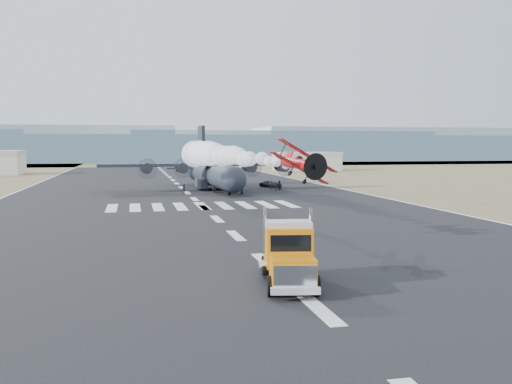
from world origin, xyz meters
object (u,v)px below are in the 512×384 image
object	(u,v)px
crew_c	(184,189)
crew_h	(214,188)
hangar_right	(307,161)
semi_truck	(288,253)
crew_b	(279,185)
crew_g	(276,186)
transport_aircraft	(213,173)
crew_f	(279,186)
crew_a	(271,186)
aerobatic_biplane	(300,163)
crew_d	(217,188)
support_vehicle	(271,184)
crew_e	(242,189)

from	to	relation	value
crew_c	crew_h	distance (m)	5.40
hangar_right	semi_truck	world-z (taller)	hangar_right
crew_b	crew_g	distance (m)	1.80
semi_truck	crew_c	size ratio (longest dim) A/B	5.37
transport_aircraft	crew_c	size ratio (longest dim) A/B	25.99
crew_c	crew_f	bearing A→B (deg)	161.47
semi_truck	crew_c	world-z (taller)	semi_truck
crew_g	crew_a	bearing A→B (deg)	-113.78
crew_b	crew_a	bearing A→B (deg)	-15.98
crew_b	crew_c	bearing A→B (deg)	-14.74
hangar_right	semi_truck	bearing A→B (deg)	-107.69
crew_b	crew_h	distance (m)	13.05
semi_truck	aerobatic_biplane	size ratio (longest dim) A/B	1.48
crew_a	crew_d	bearing A→B (deg)	72.26
crew_g	crew_h	world-z (taller)	crew_g
crew_d	support_vehicle	bearing A→B (deg)	-137.90
support_vehicle	crew_d	distance (m)	16.79
semi_truck	transport_aircraft	size ratio (longest dim) A/B	0.21
semi_truck	crew_a	size ratio (longest dim) A/B	5.11
semi_truck	crew_f	bearing A→B (deg)	85.61
hangar_right	crew_f	distance (m)	80.78
crew_a	crew_e	world-z (taller)	crew_a
aerobatic_biplane	crew_e	xyz separation A→B (m)	(3.64, 46.54, -5.96)
transport_aircraft	crew_e	distance (m)	11.64
aerobatic_biplane	crew_e	world-z (taller)	aerobatic_biplane
crew_a	crew_f	size ratio (longest dim) A/B	1.06
crew_c	crew_b	bearing A→B (deg)	161.30
crew_a	crew_f	world-z (taller)	crew_a
aerobatic_biplane	crew_b	size ratio (longest dim) A/B	3.36
crew_g	semi_truck	bearing A→B (deg)	25.76
aerobatic_biplane	crew_a	size ratio (longest dim) A/B	3.46
crew_h	crew_a	bearing A→B (deg)	-105.89
crew_c	crew_h	xyz separation A→B (m)	(5.35, 0.70, -0.01)
crew_d	crew_e	size ratio (longest dim) A/B	1.14
crew_c	transport_aircraft	bearing A→B (deg)	-159.37
aerobatic_biplane	crew_g	size ratio (longest dim) A/B	3.68
hangar_right	aerobatic_biplane	size ratio (longest dim) A/B	3.46
crew_b	crew_f	distance (m)	0.13
hangar_right	crew_c	xyz separation A→B (m)	(-46.73, -79.41, -2.19)
hangar_right	crew_h	size ratio (longest dim) A/B	12.75
crew_g	crew_e	bearing A→B (deg)	-13.78
hangar_right	support_vehicle	bearing A→B (deg)	-112.72
aerobatic_biplane	crew_b	distance (m)	55.10
crew_d	crew_h	bearing A→B (deg)	-66.08
crew_c	aerobatic_biplane	bearing A→B (deg)	65.82
support_vehicle	crew_b	size ratio (longest dim) A/B	2.58
crew_d	semi_truck	bearing A→B (deg)	85.37
crew_f	crew_g	xyz separation A→B (m)	(-0.97, -1.48, -0.00)
hangar_right	crew_c	bearing A→B (deg)	-120.48
crew_e	crew_f	world-z (taller)	crew_f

